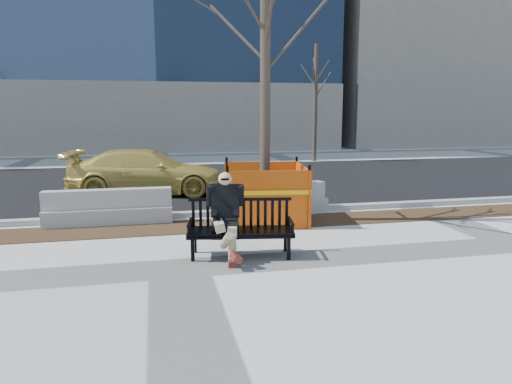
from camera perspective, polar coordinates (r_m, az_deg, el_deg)
The scene contains 11 objects.
ground at distance 7.56m, azimuth -9.37°, elevation -9.15°, with size 120.00×120.00×0.00m, color beige.
mulch_strip at distance 10.05m, azimuth -10.21°, elevation -4.30°, with size 40.00×1.20×0.02m, color #47301C.
asphalt_street at distance 16.13m, azimuth -11.14°, elevation 1.07°, with size 60.00×10.40×0.01m, color black.
curb at distance 10.96m, azimuth -10.43°, elevation -2.81°, with size 60.00×0.25×0.12m, color #9E9B93.
bench at distance 8.05m, azimuth -1.87°, elevation -7.80°, with size 1.82×0.65×0.97m, color black, non-canonical shape.
seated_man at distance 8.10m, azimuth -3.71°, elevation -7.71°, with size 0.62×1.03×1.45m, color black, non-canonical shape.
tree_fence at distance 10.57m, azimuth 1.08°, elevation -3.45°, with size 2.69×2.69×6.74m, color #FF6110, non-canonical shape.
sedan at distance 14.20m, azimuth -13.05°, elevation -0.22°, with size 1.84×4.54×1.32m, color gold.
jersey_barrier_left at distance 10.73m, azimuth -17.44°, elevation -3.72°, with size 2.70×0.54×0.77m, color #A4A199, non-canonical shape.
jersey_barrier_right at distance 10.84m, azimuth 2.98°, elevation -3.12°, with size 2.60×0.52×0.75m, color #A6A39B, non-canonical shape.
far_tree_right at distance 22.93m, azimuth 7.10°, elevation 3.79°, with size 2.20×2.20×5.93m, color #483B2E, non-canonical shape.
Camera 1 is at (-0.33, -7.14, 2.47)m, focal length 32.77 mm.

